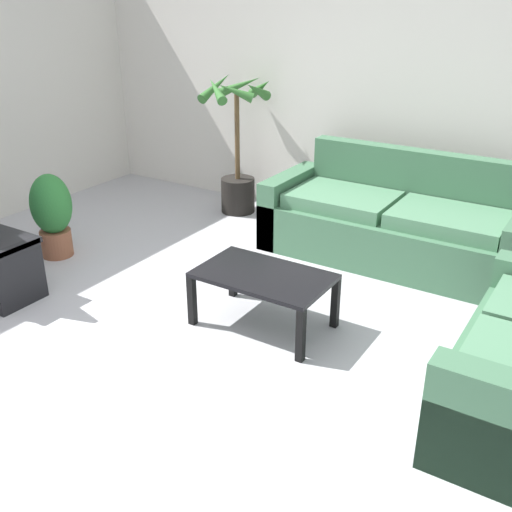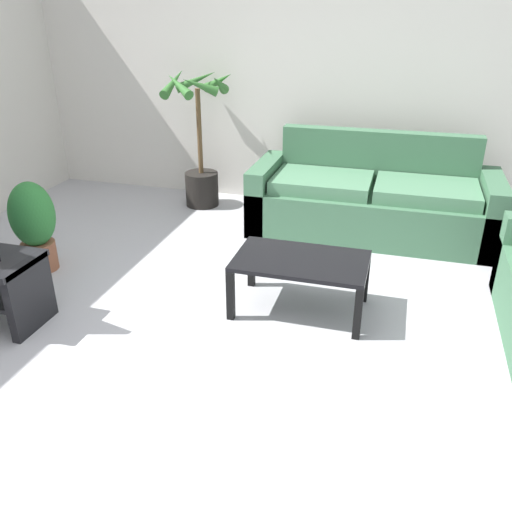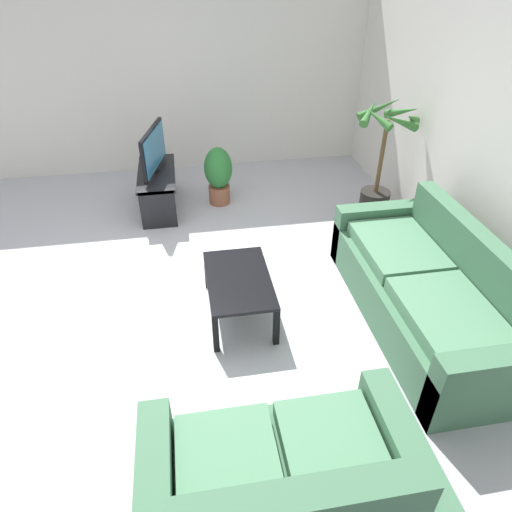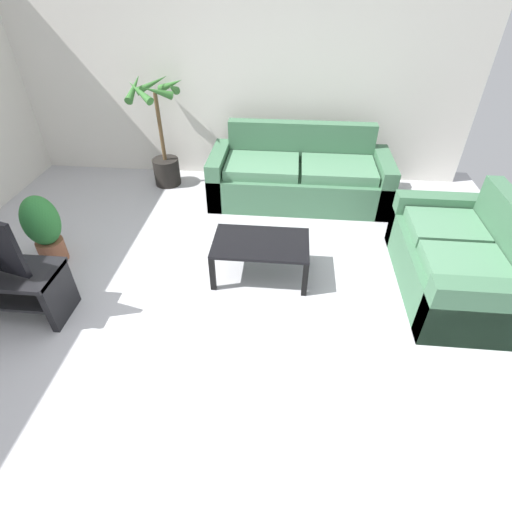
{
  "view_description": "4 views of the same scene",
  "coord_description": "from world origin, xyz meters",
  "px_view_note": "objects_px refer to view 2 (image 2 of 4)",
  "views": [
    {
      "loc": [
        2.35,
        -2.41,
        2.19
      ],
      "look_at": [
        0.4,
        0.67,
        0.53
      ],
      "focal_mm": 41.8,
      "sensor_mm": 36.0,
      "label": 1
    },
    {
      "loc": [
        1.04,
        -2.52,
        1.98
      ],
      "look_at": [
        0.21,
        0.38,
        0.54
      ],
      "focal_mm": 36.95,
      "sensor_mm": 36.0,
      "label": 2
    },
    {
      "loc": [
        3.59,
        0.32,
        2.82
      ],
      "look_at": [
        0.16,
        0.9,
        0.42
      ],
      "focal_mm": 32.01,
      "sensor_mm": 36.0,
      "label": 3
    },
    {
      "loc": [
        0.68,
        -2.27,
        2.54
      ],
      "look_at": [
        0.43,
        0.36,
        0.49
      ],
      "focal_mm": 27.16,
      "sensor_mm": 36.0,
      "label": 4
    }
  ],
  "objects_px": {
    "couch_main": "(372,202)",
    "coffee_table": "(301,266)",
    "potted_plant_small": "(34,223)",
    "potted_palm": "(200,151)"
  },
  "relations": [
    {
      "from": "potted_plant_small",
      "to": "coffee_table",
      "type": "bearing_deg",
      "value": -1.16
    },
    {
      "from": "couch_main",
      "to": "coffee_table",
      "type": "bearing_deg",
      "value": -102.67
    },
    {
      "from": "potted_palm",
      "to": "potted_plant_small",
      "type": "xyz_separation_m",
      "value": [
        -0.72,
        -1.82,
        -0.19
      ]
    },
    {
      "from": "potted_palm",
      "to": "potted_plant_small",
      "type": "bearing_deg",
      "value": -111.52
    },
    {
      "from": "coffee_table",
      "to": "potted_palm",
      "type": "bearing_deg",
      "value": 128.14
    },
    {
      "from": "couch_main",
      "to": "potted_palm",
      "type": "distance_m",
      "value": 1.87
    },
    {
      "from": "coffee_table",
      "to": "potted_plant_small",
      "type": "height_order",
      "value": "potted_plant_small"
    },
    {
      "from": "couch_main",
      "to": "coffee_table",
      "type": "distance_m",
      "value": 1.63
    },
    {
      "from": "couch_main",
      "to": "potted_palm",
      "type": "relative_size",
      "value": 1.58
    },
    {
      "from": "potted_palm",
      "to": "potted_plant_small",
      "type": "height_order",
      "value": "potted_palm"
    }
  ]
}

